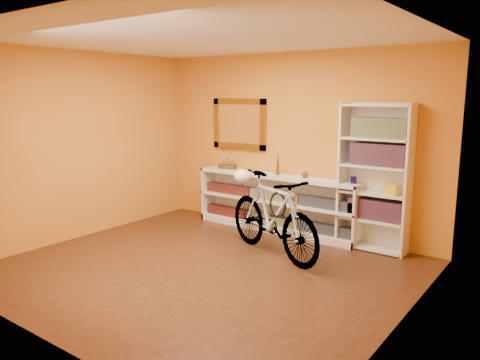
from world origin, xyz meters
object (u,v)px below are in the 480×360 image
Objects in this scene: bookcase at (374,178)px; helmet at (243,176)px; bicycle at (273,215)px; console_unit at (276,203)px.

helmet is (-1.54, -0.74, -0.03)m from bookcase.
bookcase is 1.71m from helmet.
bicycle is at bearing -132.84° from bookcase.
console_unit is 1.37× the size of bookcase.
helmet reaches higher than console_unit.
bicycle is (-0.91, -0.98, -0.43)m from bookcase.
bicycle is at bearing -20.57° from helmet.
bookcase is 1.07× the size of bicycle.
helmet is (-0.08, -0.72, 0.49)m from console_unit.
bookcase reaches higher than helmet.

